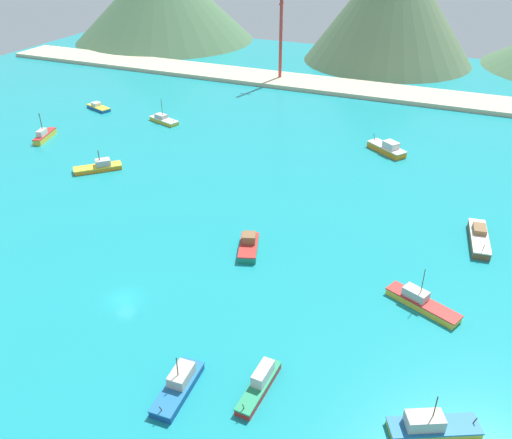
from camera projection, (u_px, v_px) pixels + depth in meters
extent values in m
cube|color=teal|center=(218.00, 207.00, 98.96)|extent=(260.00, 280.00, 0.50)
cube|color=gold|center=(423.00, 305.00, 73.36)|extent=(10.69, 6.52, 0.87)
cube|color=red|center=(423.00, 302.00, 73.09)|extent=(10.91, 6.65, 0.20)
cube|color=#B2ADA3|center=(416.00, 293.00, 73.55)|extent=(3.92, 3.11, 1.27)
cylinder|color=#4C3823|center=(423.00, 281.00, 71.80)|extent=(0.11, 0.11, 3.92)
cube|color=gold|center=(434.00, 428.00, 55.95)|extent=(9.79, 6.70, 0.73)
cube|color=#1E669E|center=(434.00, 426.00, 55.71)|extent=(9.99, 6.84, 0.20)
cube|color=#B2ADA3|center=(425.00, 421.00, 55.22)|extent=(4.45, 3.60, 1.51)
cylinder|color=#4C3823|center=(475.00, 421.00, 55.71)|extent=(0.47, 0.31, 1.01)
cylinder|color=#4C3823|center=(436.00, 406.00, 54.14)|extent=(0.12, 0.12, 2.91)
cube|color=orange|center=(98.00, 169.00, 112.16)|extent=(9.05, 8.83, 0.79)
cube|color=gold|center=(98.00, 166.00, 111.91)|extent=(9.23, 9.00, 0.20)
cube|color=#B2ADA3|center=(103.00, 162.00, 111.89)|extent=(3.71, 3.68, 1.32)
cylinder|color=#4C3823|center=(99.00, 155.00, 110.81)|extent=(0.19, 0.19, 2.22)
cube|color=brown|center=(479.00, 239.00, 87.68)|extent=(4.15, 11.17, 1.18)
cube|color=white|center=(480.00, 236.00, 87.33)|extent=(4.23, 11.40, 0.20)
cube|color=brown|center=(480.00, 229.00, 88.18)|extent=(2.44, 3.39, 0.88)
cylinder|color=#4C3823|center=(483.00, 248.00, 82.88)|extent=(0.21, 0.69, 1.60)
cube|color=red|center=(259.00, 388.00, 60.59)|extent=(2.34, 8.65, 0.84)
cube|color=#238C5B|center=(259.00, 385.00, 60.33)|extent=(2.39, 8.82, 0.20)
cube|color=beige|center=(263.00, 373.00, 60.72)|extent=(1.61, 3.67, 1.53)
cylinder|color=#4C3823|center=(243.00, 407.00, 57.10)|extent=(0.15, 0.52, 1.15)
cube|color=#1E5BA8|center=(99.00, 108.00, 146.49)|extent=(8.37, 5.24, 0.72)
cube|color=gold|center=(98.00, 107.00, 146.25)|extent=(8.54, 5.35, 0.20)
cube|color=silver|center=(96.00, 104.00, 146.56)|extent=(2.82, 2.67, 0.88)
cube|color=#14478C|center=(178.00, 389.00, 60.43)|extent=(3.18, 8.65, 0.87)
cube|color=#1E669E|center=(178.00, 386.00, 60.15)|extent=(3.24, 8.82, 0.20)
cube|color=#B2ADA3|center=(181.00, 375.00, 60.62)|extent=(2.23, 3.64, 1.35)
cylinder|color=#4C3823|center=(161.00, 409.00, 56.80)|extent=(0.15, 0.53, 1.18)
cylinder|color=#4C3823|center=(177.00, 366.00, 59.02)|extent=(0.12, 0.12, 2.68)
cube|color=orange|center=(386.00, 150.00, 120.44)|extent=(9.68, 8.17, 1.29)
cube|color=white|center=(387.00, 147.00, 120.06)|extent=(9.87, 8.33, 0.20)
cube|color=beige|center=(391.00, 145.00, 118.76)|extent=(4.10, 3.88, 1.46)
cylinder|color=#4C3823|center=(374.00, 137.00, 122.83)|extent=(0.66, 0.52, 1.74)
cube|color=gold|center=(164.00, 121.00, 137.53)|extent=(9.11, 5.31, 0.80)
cube|color=white|center=(164.00, 119.00, 137.27)|extent=(9.29, 5.42, 0.20)
cube|color=#B2ADA3|center=(161.00, 116.00, 137.60)|extent=(3.64, 2.92, 0.95)
cylinder|color=#4C3823|center=(174.00, 121.00, 134.80)|extent=(0.51, 0.27, 1.09)
cylinder|color=#4C3823|center=(162.00, 107.00, 135.91)|extent=(0.12, 0.12, 4.30)
cube|color=#198466|center=(249.00, 248.00, 85.48)|extent=(5.09, 7.96, 1.08)
cube|color=red|center=(249.00, 245.00, 85.16)|extent=(5.19, 8.12, 0.20)
cube|color=brown|center=(249.00, 238.00, 85.56)|extent=(2.76, 2.85, 1.37)
cube|color=gold|center=(45.00, 137.00, 127.34)|extent=(4.23, 8.78, 1.23)
cube|color=red|center=(44.00, 134.00, 126.98)|extent=(4.31, 8.95, 0.20)
cube|color=beige|center=(42.00, 132.00, 125.67)|extent=(2.23, 3.36, 1.36)
cylinder|color=#4C3823|center=(41.00, 121.00, 124.85)|extent=(0.18, 0.18, 3.92)
cube|color=#C6B793|center=(337.00, 86.00, 163.74)|extent=(247.00, 15.74, 1.20)
cone|color=#56704C|center=(393.00, 2.00, 183.48)|extent=(60.30, 60.30, 40.70)
cylinder|color=#B7332D|center=(281.00, 19.00, 161.78)|extent=(1.02, 1.02, 37.99)
cylinder|color=#B7332D|center=(282.00, 4.00, 159.47)|extent=(0.51, 3.04, 0.51)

